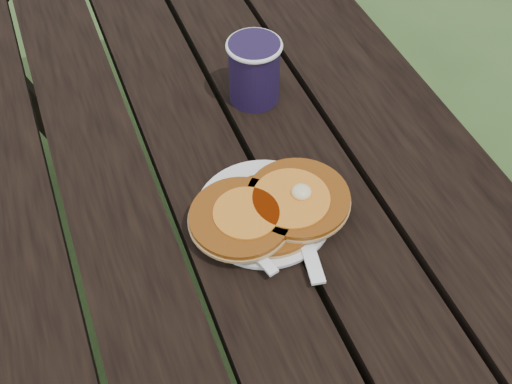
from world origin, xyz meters
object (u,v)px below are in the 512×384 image
object	(u,v)px
picnic_table	(183,214)
coffee_cup	(254,68)
pancake_stack	(272,209)
plate	(264,213)

from	to	relation	value
picnic_table	coffee_cup	xyz separation A→B (m)	(0.13, -0.10, 0.45)
picnic_table	pancake_stack	size ratio (longest dim) A/B	7.47
plate	coffee_cup	bearing A→B (deg)	71.95
picnic_table	coffee_cup	bearing A→B (deg)	-36.14
picnic_table	coffee_cup	world-z (taller)	coffee_cup
picnic_table	plate	xyz separation A→B (m)	(0.05, -0.35, 0.39)
pancake_stack	coffee_cup	size ratio (longest dim) A/B	2.12
plate	pancake_stack	xyz separation A→B (m)	(0.01, -0.01, 0.02)
plate	coffee_cup	xyz separation A→B (m)	(0.08, 0.25, 0.06)
picnic_table	pancake_stack	xyz separation A→B (m)	(0.06, -0.36, 0.41)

